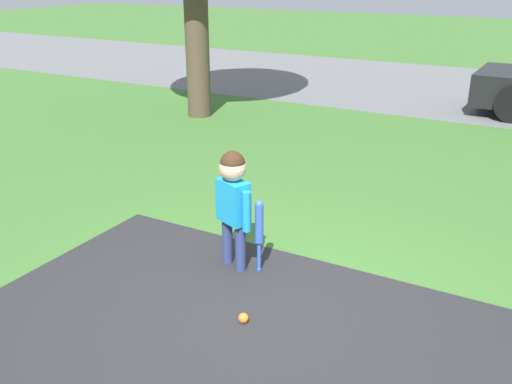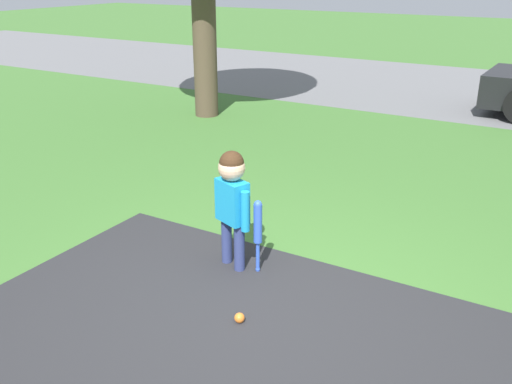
% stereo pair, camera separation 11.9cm
% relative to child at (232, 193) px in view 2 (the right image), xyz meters
% --- Properties ---
extents(ground_plane, '(60.00, 60.00, 0.00)m').
position_rel_child_xyz_m(ground_plane, '(0.68, -0.54, -0.70)').
color(ground_plane, '#3D6B2D').
extents(street_strip, '(40.00, 6.00, 0.01)m').
position_rel_child_xyz_m(street_strip, '(0.68, 9.19, -0.70)').
color(street_strip, slate).
rests_on(street_strip, ground).
extents(child, '(0.42, 0.26, 1.08)m').
position_rel_child_xyz_m(child, '(0.00, 0.00, 0.00)').
color(child, navy).
rests_on(child, ground).
extents(baseball_bat, '(0.07, 0.07, 0.67)m').
position_rel_child_xyz_m(baseball_bat, '(0.24, 0.03, -0.26)').
color(baseball_bat, blue).
rests_on(baseball_bat, ground).
extents(sports_ball, '(0.08, 0.08, 0.08)m').
position_rel_child_xyz_m(sports_ball, '(0.52, -0.71, -0.66)').
color(sports_ball, orange).
rests_on(sports_ball, ground).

